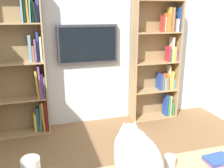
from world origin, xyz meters
TOP-DOWN VIEW (x-y plane):
  - wall_back at (0.00, -2.23)m, footprint 4.52×0.06m
  - bookshelf_left at (-1.18, -2.06)m, footprint 0.81×0.28m
  - bookshelf_right at (0.99, -2.06)m, footprint 0.78×0.28m
  - wall_mounted_tv at (0.03, -2.15)m, footprint 0.94×0.07m
  - cat at (0.22, 0.36)m, footprint 0.28×0.60m
  - coffee_mug at (-0.07, 0.29)m, footprint 0.08×0.08m
  - desk_book_stack at (-0.44, 0.33)m, footprint 0.19×0.14m

SIDE VIEW (x-z plane):
  - desk_book_stack at x=-0.44m, z-range 0.74..0.77m
  - coffee_mug at x=-0.07m, z-range 0.74..0.83m
  - cat at x=0.22m, z-range 0.74..1.11m
  - bookshelf_left at x=-1.18m, z-range -0.01..1.97m
  - bookshelf_right at x=0.99m, z-range -0.01..2.20m
  - wall_mounted_tv at x=0.03m, z-range 1.02..1.62m
  - wall_back at x=0.00m, z-range 0.00..2.70m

